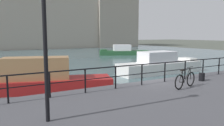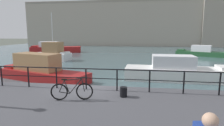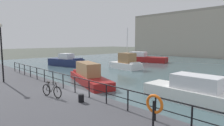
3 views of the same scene
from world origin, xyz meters
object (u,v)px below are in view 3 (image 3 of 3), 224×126
(moored_cabin_cruiser, at_px, (126,63))
(moored_green_narrowboat, at_px, (89,75))
(moored_blue_motorboat, at_px, (143,58))
(moored_small_launch, at_px, (201,94))
(moored_red_daysailer, at_px, (66,61))
(parked_bicycle, at_px, (52,91))
(life_ring_stand, at_px, (154,105))
(quay_lamp_post, at_px, (1,45))
(mooring_bollard, at_px, (81,98))

(moored_cabin_cruiser, distance_m, moored_green_narrowboat, 11.58)
(moored_blue_motorboat, bearing_deg, moored_small_launch, 119.38)
(moored_red_daysailer, bearing_deg, parked_bicycle, -47.85)
(life_ring_stand, xyz_separation_m, quay_lamp_post, (-13.63, -1.77, 2.12))
(moored_red_daysailer, bearing_deg, mooring_bollard, -43.82)
(moored_green_narrowboat, distance_m, quay_lamp_post, 8.49)
(moored_blue_motorboat, relative_size, mooring_bollard, 22.92)
(mooring_bollard, height_order, life_ring_stand, life_ring_stand)
(moored_red_daysailer, bearing_deg, life_ring_stand, -39.20)
(life_ring_stand, bearing_deg, quay_lamp_post, -172.61)
(moored_green_narrowboat, bearing_deg, quay_lamp_post, 96.10)
(moored_green_narrowboat, relative_size, quay_lamp_post, 1.70)
(moored_small_launch, xyz_separation_m, moored_cabin_cruiser, (-15.31, 9.24, 0.20))
(quay_lamp_post, bearing_deg, moored_blue_motorboat, 104.24)
(mooring_bollard, bearing_deg, quay_lamp_post, -169.37)
(moored_small_launch, distance_m, moored_blue_motorboat, 28.51)
(moored_cabin_cruiser, distance_m, moored_red_daysailer, 11.29)
(moored_small_launch, height_order, mooring_bollard, moored_small_launch)
(moored_small_launch, relative_size, moored_red_daysailer, 1.15)
(parked_bicycle, bearing_deg, moored_green_narrowboat, 115.57)
(moored_blue_motorboat, distance_m, mooring_bollard, 32.21)
(moored_cabin_cruiser, distance_m, mooring_bollard, 20.37)
(moored_small_launch, relative_size, mooring_bollard, 19.14)
(mooring_bollard, bearing_deg, parked_bicycle, -161.26)
(moored_cabin_cruiser, distance_m, parked_bicycle, 19.87)
(moored_red_daysailer, height_order, quay_lamp_post, quay_lamp_post)
(mooring_bollard, bearing_deg, moored_green_narrowboat, 140.61)
(moored_cabin_cruiser, relative_size, moored_blue_motorboat, 0.65)
(parked_bicycle, bearing_deg, moored_small_launch, 42.54)
(parked_bicycle, relative_size, mooring_bollard, 3.96)
(moored_cabin_cruiser, xyz_separation_m, moored_green_narrowboat, (4.31, -10.75, -0.15))
(moored_blue_motorboat, bearing_deg, mooring_bollard, 105.17)
(parked_bicycle, relative_size, life_ring_stand, 1.25)
(moored_cabin_cruiser, height_order, mooring_bollard, moored_cabin_cruiser)
(moored_green_narrowboat, height_order, mooring_bollard, moored_green_narrowboat)
(moored_cabin_cruiser, bearing_deg, moored_small_launch, -26.11)
(moored_red_daysailer, bearing_deg, moored_small_launch, -24.89)
(moored_green_narrowboat, distance_m, life_ring_stand, 13.43)
(moored_blue_motorboat, height_order, quay_lamp_post, quay_lamp_post)
(moored_red_daysailer, distance_m, moored_green_narrowboat, 15.49)
(moored_cabin_cruiser, height_order, moored_blue_motorboat, moored_cabin_cruiser)
(parked_bicycle, bearing_deg, moored_blue_motorboat, 104.49)
(moored_blue_motorboat, height_order, life_ring_stand, life_ring_stand)
(parked_bicycle, relative_size, quay_lamp_post, 0.36)
(mooring_bollard, relative_size, life_ring_stand, 0.31)
(parked_bicycle, distance_m, mooring_bollard, 2.23)
(moored_blue_motorboat, height_order, moored_red_daysailer, moored_red_daysailer)
(moored_blue_motorboat, xyz_separation_m, moored_green_narrowboat, (9.08, -21.74, 0.02))
(life_ring_stand, relative_size, quay_lamp_post, 0.29)
(moored_red_daysailer, height_order, life_ring_stand, life_ring_stand)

